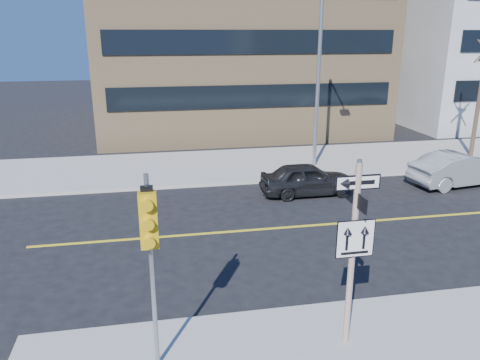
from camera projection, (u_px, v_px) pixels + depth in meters
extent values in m
plane|color=black|center=(308.00, 288.00, 12.49)|extent=(120.00, 120.00, 0.00)
cylinder|color=silver|center=(352.00, 257.00, 9.50)|extent=(0.13, 0.13, 4.00)
cylinder|color=gray|center=(360.00, 161.00, 8.89)|extent=(0.10, 0.10, 0.06)
cube|color=black|center=(358.00, 182.00, 9.02)|extent=(0.92, 0.03, 0.30)
cube|color=black|center=(357.00, 200.00, 9.12)|extent=(0.03, 0.92, 0.30)
cube|color=white|center=(355.00, 239.00, 9.28)|extent=(0.80, 0.03, 0.80)
cylinder|color=gray|center=(152.00, 275.00, 8.80)|extent=(0.09, 0.09, 4.00)
cube|color=gold|center=(149.00, 220.00, 8.25)|extent=(0.32, 0.22, 1.05)
sphere|color=#8C0705|center=(147.00, 204.00, 8.03)|extent=(0.17, 0.17, 0.17)
sphere|color=black|center=(149.00, 223.00, 8.13)|extent=(0.17, 0.17, 0.17)
sphere|color=black|center=(150.00, 241.00, 8.24)|extent=(0.17, 0.17, 0.17)
imported|color=black|center=(308.00, 179.00, 19.48)|extent=(1.60, 3.97, 1.35)
imported|color=gray|center=(460.00, 169.00, 20.65)|extent=(2.18, 4.67, 1.48)
cylinder|color=gray|center=(318.00, 84.00, 22.25)|extent=(0.18, 0.18, 8.00)
cylinder|color=#372B20|center=(479.00, 102.00, 24.44)|extent=(0.22, 0.22, 5.80)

